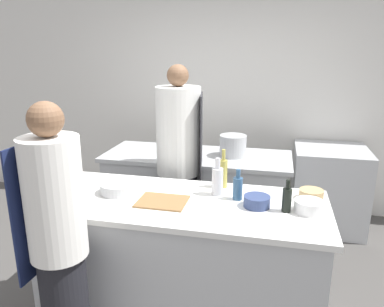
{
  "coord_description": "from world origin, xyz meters",
  "views": [
    {
      "loc": [
        0.63,
        -2.39,
        1.96
      ],
      "look_at": [
        0.0,
        0.35,
        1.15
      ],
      "focal_mm": 35.0,
      "sensor_mm": 36.0,
      "label": 1
    }
  ],
  "objects_px": {
    "bottle_olive_oil": "(223,172)",
    "bottle_wine": "(50,192)",
    "bottle_cooking_oil": "(217,180)",
    "chef_at_stove": "(179,165)",
    "bottle_sauce": "(287,199)",
    "bottle_water": "(67,173)",
    "bowl_prep_small": "(309,206)",
    "oven_range": "(328,188)",
    "stockpot": "(233,146)",
    "bowl_mixing_large": "(117,188)",
    "bowl_ceramic_blue": "(257,201)",
    "bottle_vinegar": "(238,188)",
    "bowl_wooden_salad": "(311,194)",
    "chef_at_prep_near": "(59,243)"
  },
  "relations": [
    {
      "from": "chef_at_stove",
      "to": "bowl_ceramic_blue",
      "type": "height_order",
      "value": "chef_at_stove"
    },
    {
      "from": "bottle_cooking_oil",
      "to": "bowl_mixing_large",
      "type": "distance_m",
      "value": 0.75
    },
    {
      "from": "bottle_wine",
      "to": "stockpot",
      "type": "bearing_deg",
      "value": 56.2
    },
    {
      "from": "bowl_wooden_salad",
      "to": "bottle_wine",
      "type": "bearing_deg",
      "value": -161.39
    },
    {
      "from": "bottle_vinegar",
      "to": "bowl_prep_small",
      "type": "height_order",
      "value": "bottle_vinegar"
    },
    {
      "from": "bowl_wooden_salad",
      "to": "bottle_vinegar",
      "type": "bearing_deg",
      "value": -166.45
    },
    {
      "from": "bowl_mixing_large",
      "to": "bowl_ceramic_blue",
      "type": "distance_m",
      "value": 1.03
    },
    {
      "from": "chef_at_stove",
      "to": "bottle_vinegar",
      "type": "bearing_deg",
      "value": 32.72
    },
    {
      "from": "bottle_vinegar",
      "to": "bottle_water",
      "type": "distance_m",
      "value": 1.31
    },
    {
      "from": "bowl_prep_small",
      "to": "bowl_ceramic_blue",
      "type": "relative_size",
      "value": 1.06
    },
    {
      "from": "bottle_cooking_oil",
      "to": "bowl_prep_small",
      "type": "relative_size",
      "value": 1.47
    },
    {
      "from": "bottle_sauce",
      "to": "bottle_water",
      "type": "xyz_separation_m",
      "value": [
        -1.65,
        0.08,
        0.03
      ]
    },
    {
      "from": "bowl_wooden_salad",
      "to": "stockpot",
      "type": "distance_m",
      "value": 1.18
    },
    {
      "from": "chef_at_prep_near",
      "to": "bowl_prep_small",
      "type": "xyz_separation_m",
      "value": [
        1.44,
        0.66,
        0.09
      ]
    },
    {
      "from": "bowl_mixing_large",
      "to": "stockpot",
      "type": "xyz_separation_m",
      "value": [
        0.72,
        1.17,
        0.07
      ]
    },
    {
      "from": "stockpot",
      "to": "bottle_water",
      "type": "bearing_deg",
      "value": -134.93
    },
    {
      "from": "chef_at_stove",
      "to": "bottle_cooking_oil",
      "type": "distance_m",
      "value": 0.76
    },
    {
      "from": "oven_range",
      "to": "bottle_olive_oil",
      "type": "distance_m",
      "value": 1.79
    },
    {
      "from": "bottle_water",
      "to": "bowl_prep_small",
      "type": "height_order",
      "value": "bottle_water"
    },
    {
      "from": "bowl_prep_small",
      "to": "stockpot",
      "type": "xyz_separation_m",
      "value": [
        -0.65,
        1.2,
        0.07
      ]
    },
    {
      "from": "bowl_prep_small",
      "to": "bottle_olive_oil",
      "type": "bearing_deg",
      "value": 152.08
    },
    {
      "from": "bottle_olive_oil",
      "to": "bottle_cooking_oil",
      "type": "relative_size",
      "value": 1.08
    },
    {
      "from": "oven_range",
      "to": "bottle_cooking_oil",
      "type": "xyz_separation_m",
      "value": [
        -1.0,
        -1.54,
        0.56
      ]
    },
    {
      "from": "chef_at_stove",
      "to": "bottle_sauce",
      "type": "bearing_deg",
      "value": 40.07
    },
    {
      "from": "bottle_sauce",
      "to": "bottle_water",
      "type": "relative_size",
      "value": 0.77
    },
    {
      "from": "bottle_olive_oil",
      "to": "bottle_wine",
      "type": "xyz_separation_m",
      "value": [
        -1.06,
        -0.67,
        0.0
      ]
    },
    {
      "from": "chef_at_prep_near",
      "to": "bowl_wooden_salad",
      "type": "height_order",
      "value": "chef_at_prep_near"
    },
    {
      "from": "chef_at_stove",
      "to": "bowl_mixing_large",
      "type": "xyz_separation_m",
      "value": [
        -0.28,
        -0.73,
        0.03
      ]
    },
    {
      "from": "chef_at_prep_near",
      "to": "chef_at_stove",
      "type": "xyz_separation_m",
      "value": [
        0.36,
        1.42,
        0.06
      ]
    },
    {
      "from": "bottle_vinegar",
      "to": "bottle_cooking_oil",
      "type": "height_order",
      "value": "bottle_cooking_oil"
    },
    {
      "from": "chef_at_stove",
      "to": "bottle_vinegar",
      "type": "distance_m",
      "value": 0.9
    },
    {
      "from": "bowl_ceramic_blue",
      "to": "bowl_mixing_large",
      "type": "bearing_deg",
      "value": 178.87
    },
    {
      "from": "bowl_ceramic_blue",
      "to": "bottle_olive_oil",
      "type": "bearing_deg",
      "value": 131.46
    },
    {
      "from": "bowl_prep_small",
      "to": "stockpot",
      "type": "distance_m",
      "value": 1.37
    },
    {
      "from": "oven_range",
      "to": "chef_at_stove",
      "type": "xyz_separation_m",
      "value": [
        -1.45,
        -0.94,
        0.45
      ]
    },
    {
      "from": "oven_range",
      "to": "stockpot",
      "type": "height_order",
      "value": "stockpot"
    },
    {
      "from": "bowl_prep_small",
      "to": "bowl_wooden_salad",
      "type": "height_order",
      "value": "bowl_prep_small"
    },
    {
      "from": "bottle_wine",
      "to": "bottle_sauce",
      "type": "xyz_separation_m",
      "value": [
        1.54,
        0.32,
        -0.04
      ]
    },
    {
      "from": "bottle_wine",
      "to": "bowl_ceramic_blue",
      "type": "relative_size",
      "value": 1.72
    },
    {
      "from": "bottle_olive_oil",
      "to": "stockpot",
      "type": "bearing_deg",
      "value": 91.99
    },
    {
      "from": "bottle_olive_oil",
      "to": "bottle_cooking_oil",
      "type": "bearing_deg",
      "value": -96.72
    },
    {
      "from": "oven_range",
      "to": "bottle_sauce",
      "type": "relative_size",
      "value": 4.05
    },
    {
      "from": "chef_at_stove",
      "to": "bottle_sauce",
      "type": "height_order",
      "value": "chef_at_stove"
    },
    {
      "from": "bottle_olive_oil",
      "to": "bowl_mixing_large",
      "type": "height_order",
      "value": "bottle_olive_oil"
    },
    {
      "from": "oven_range",
      "to": "bottle_vinegar",
      "type": "relative_size",
      "value": 4.01
    },
    {
      "from": "bowl_prep_small",
      "to": "stockpot",
      "type": "height_order",
      "value": "stockpot"
    },
    {
      "from": "chef_at_stove",
      "to": "bottle_cooking_oil",
      "type": "relative_size",
      "value": 6.44
    },
    {
      "from": "bottle_olive_oil",
      "to": "bowl_ceramic_blue",
      "type": "height_order",
      "value": "bottle_olive_oil"
    },
    {
      "from": "oven_range",
      "to": "bowl_wooden_salad",
      "type": "height_order",
      "value": "bowl_wooden_salad"
    },
    {
      "from": "bottle_wine",
      "to": "bottle_sauce",
      "type": "bearing_deg",
      "value": 11.74
    }
  ]
}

